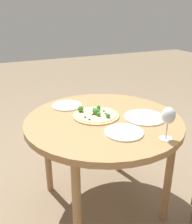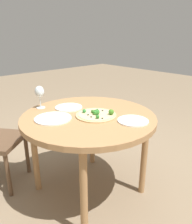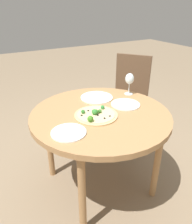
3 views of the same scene
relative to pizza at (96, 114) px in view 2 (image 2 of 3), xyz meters
name	(u,v)px [view 2 (image 2 of 3)]	position (x,y,z in m)	size (l,w,h in m)	color
ground_plane	(89,190)	(-0.06, -0.03, -0.71)	(12.00, 12.00, 0.00)	#847056
dining_table	(89,123)	(-0.06, -0.03, -0.08)	(1.03, 1.03, 0.70)	#A87A4C
pizza	(96,114)	(0.00, 0.00, 0.00)	(0.31, 0.31, 0.05)	tan
wine_glass	(40,92)	(-0.45, -0.22, 0.12)	(0.08, 0.08, 0.19)	silver
plate_near	(53,118)	(-0.17, -0.28, -0.01)	(0.27, 0.27, 0.01)	white
plate_far	(69,107)	(-0.29, -0.05, -0.01)	(0.23, 0.23, 0.01)	white
plate_side	(133,121)	(0.26, 0.12, -0.01)	(0.22, 0.22, 0.01)	white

